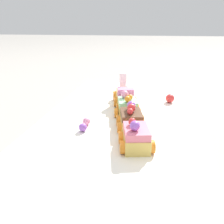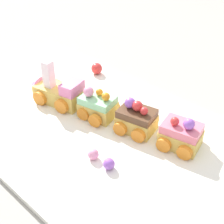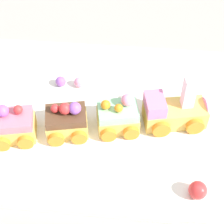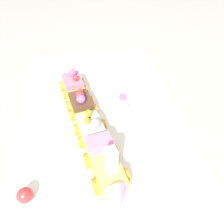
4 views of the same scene
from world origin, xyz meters
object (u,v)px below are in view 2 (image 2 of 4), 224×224
object	(u,v)px
cake_car_mint	(98,106)
gumball_purple	(109,164)
cake_train_locomotive	(56,91)
gumball_pink	(93,154)
gumball_red	(97,69)
cake_car_strawberry	(181,135)
cake_car_chocolate	(136,119)

from	to	relation	value
cake_car_mint	gumball_purple	xyz separation A→B (m)	(-0.12, 0.09, -0.01)
cake_train_locomotive	gumball_pink	world-z (taller)	cake_train_locomotive
gumball_purple	gumball_red	world-z (taller)	gumball_red
cake_car_strawberry	gumball_red	bearing A→B (deg)	-28.41
gumball_pink	cake_train_locomotive	bearing A→B (deg)	-20.75
gumball_pink	gumball_red	world-z (taller)	gumball_red
gumball_purple	cake_car_chocolate	bearing A→B (deg)	-73.29
cake_car_mint	cake_car_strawberry	distance (m)	0.18
cake_car_strawberry	gumball_purple	distance (m)	0.14
cake_car_mint	cake_car_chocolate	world-z (taller)	same
cake_car_chocolate	gumball_purple	distance (m)	0.12
cake_car_strawberry	gumball_red	distance (m)	0.32
cake_car_mint	gumball_red	xyz separation A→B (m)	(0.13, -0.13, -0.01)
cake_car_mint	gumball_pink	distance (m)	0.13
cake_car_chocolate	gumball_purple	bearing A→B (deg)	94.65
gumball_red	cake_car_strawberry	bearing A→B (deg)	163.65
cake_train_locomotive	gumball_pink	bearing A→B (deg)	147.20
cake_car_chocolate	gumball_red	world-z (taller)	cake_car_chocolate
cake_car_chocolate	cake_train_locomotive	bearing A→B (deg)	-0.00
cake_car_mint	cake_car_chocolate	xyz separation A→B (m)	(-0.09, -0.02, 0.00)
cake_car_mint	gumball_red	distance (m)	0.18
cake_car_mint	gumball_purple	distance (m)	0.15
cake_train_locomotive	cake_car_strawberry	distance (m)	0.29
cake_car_mint	gumball_pink	bearing A→B (deg)	119.44
cake_train_locomotive	gumball_purple	bearing A→B (deg)	150.61
gumball_pink	cake_car_strawberry	bearing A→B (deg)	-124.37
gumball_pink	gumball_red	bearing A→B (deg)	-45.87
cake_car_strawberry	cake_car_chocolate	bearing A→B (deg)	-0.23
cake_train_locomotive	cake_car_chocolate	size ratio (longest dim) A/B	1.76
cake_car_mint	cake_car_strawberry	xyz separation A→B (m)	(-0.18, -0.04, -0.00)
cake_car_mint	gumball_pink	world-z (taller)	cake_car_mint
gumball_pink	cake_car_mint	bearing A→B (deg)	-48.50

